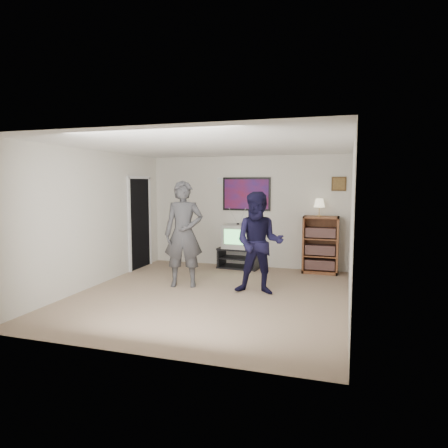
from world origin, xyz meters
The scene contains 13 objects.
room_shell centered at (0.00, 0.35, 1.25)m, with size 4.51×5.00×2.51m.
media_stand centered at (-0.10, 2.23, 0.23)m, with size 0.94×0.57×0.45m.
crt_television centered at (-0.13, 2.23, 0.71)m, with size 0.62×0.52×0.52m, color #A0A19C, non-canonical shape.
bookshelf centered at (1.67, 2.28, 0.60)m, with size 0.73×0.42×1.20m, color #572F1A, non-canonical shape.
table_lamp centered at (1.62, 2.30, 1.39)m, with size 0.23×0.23×0.37m, color #FEEFC0, non-canonical shape.
person_tall centered at (-0.66, 0.41, 0.97)m, with size 0.71×0.47×1.94m, color #39393C.
person_short centered at (0.76, 0.33, 0.88)m, with size 0.85×0.66×1.75m, color black.
controller_left centered at (-0.63, 0.62, 1.19)m, with size 0.04×0.13×0.04m, color white.
controller_right centered at (0.82, 0.54, 1.13)m, with size 0.03×0.11×0.03m, color white.
poster centered at (0.00, 2.48, 1.65)m, with size 1.10×0.03×0.75m, color black.
air_vent centered at (-0.55, 2.48, 1.95)m, with size 0.28×0.02×0.14m, color white.
small_picture centered at (2.00, 2.48, 1.88)m, with size 0.30×0.03×0.30m, color #322310.
doorway centered at (-2.23, 1.60, 1.00)m, with size 0.03×0.85×2.00m, color black.
Camera 1 is at (2.19, -6.28, 1.90)m, focal length 32.00 mm.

